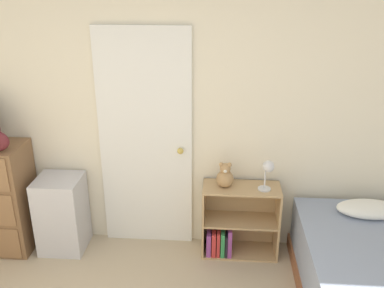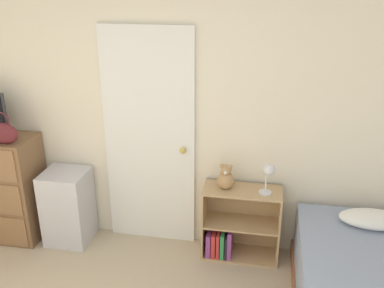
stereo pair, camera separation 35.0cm
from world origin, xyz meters
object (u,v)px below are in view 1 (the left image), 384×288
bookshelf (234,225)px  desk_lamp (268,170)px  storage_bin (62,214)px  teddy_bear (225,176)px

bookshelf → desk_lamp: 0.65m
storage_bin → bookshelf: bearing=1.7°
storage_bin → desk_lamp: 1.90m
teddy_bear → desk_lamp: (0.36, -0.04, 0.10)m
teddy_bear → desk_lamp: size_ratio=0.82×
storage_bin → bookshelf: storage_bin is taller
bookshelf → desk_lamp: desk_lamp is taller
storage_bin → teddy_bear: teddy_bear is taller
desk_lamp → storage_bin: bearing=179.9°
bookshelf → teddy_bear: 0.50m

